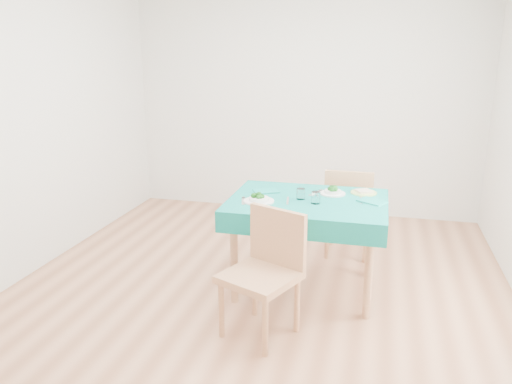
% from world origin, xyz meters
% --- Properties ---
extents(room_shell, '(4.02, 4.52, 2.73)m').
position_xyz_m(room_shell, '(0.00, 0.00, 1.35)').
color(room_shell, '#945B3D').
rests_on(room_shell, ground).
extents(table, '(1.20, 0.91, 0.76)m').
position_xyz_m(table, '(0.36, 0.20, 0.38)').
color(table, '#096B62').
rests_on(table, ground).
extents(chair_near, '(0.60, 0.62, 1.11)m').
position_xyz_m(chair_near, '(0.16, -0.55, 0.56)').
color(chair_near, '#A5734D').
rests_on(chair_near, ground).
extents(chair_far, '(0.44, 0.48, 1.07)m').
position_xyz_m(chair_far, '(0.64, 1.03, 0.53)').
color(chair_far, '#A5734D').
rests_on(chair_far, ground).
extents(bowl_near, '(0.23, 0.23, 0.07)m').
position_xyz_m(bowl_near, '(0.01, 0.05, 0.79)').
color(bowl_near, white).
rests_on(bowl_near, table).
extents(bowl_far, '(0.20, 0.20, 0.06)m').
position_xyz_m(bowl_far, '(0.54, 0.40, 0.79)').
color(bowl_far, white).
rests_on(bowl_far, table).
extents(fork_near, '(0.07, 0.19, 0.00)m').
position_xyz_m(fork_near, '(-0.11, 0.03, 0.76)').
color(fork_near, silver).
rests_on(fork_near, table).
extents(knife_near, '(0.05, 0.21, 0.00)m').
position_xyz_m(knife_near, '(0.22, 0.13, 0.76)').
color(knife_near, silver).
rests_on(knife_near, table).
extents(fork_far, '(0.10, 0.20, 0.00)m').
position_xyz_m(fork_far, '(0.40, 0.40, 0.76)').
color(fork_far, silver).
rests_on(fork_far, table).
extents(knife_far, '(0.03, 0.20, 0.00)m').
position_xyz_m(knife_far, '(0.77, 0.29, 0.76)').
color(knife_far, silver).
rests_on(knife_far, table).
extents(napkin_near, '(0.24, 0.22, 0.01)m').
position_xyz_m(napkin_near, '(0.00, 0.34, 0.76)').
color(napkin_near, '#0E776C').
rests_on(napkin_near, table).
extents(napkin_far, '(0.24, 0.22, 0.01)m').
position_xyz_m(napkin_far, '(0.85, 0.26, 0.76)').
color(napkin_far, '#0E776C').
rests_on(napkin_far, table).
extents(tumbler_center, '(0.07, 0.07, 0.08)m').
position_xyz_m(tumbler_center, '(0.31, 0.20, 0.80)').
color(tumbler_center, white).
rests_on(tumbler_center, table).
extents(tumbler_side, '(0.07, 0.07, 0.09)m').
position_xyz_m(tumbler_side, '(0.44, 0.12, 0.80)').
color(tumbler_side, white).
rests_on(tumbler_side, table).
extents(side_plate, '(0.21, 0.21, 0.01)m').
position_xyz_m(side_plate, '(0.78, 0.49, 0.76)').
color(side_plate, '#C1E06D').
rests_on(side_plate, table).
extents(bread_slice, '(0.15, 0.15, 0.02)m').
position_xyz_m(bread_slice, '(0.78, 0.49, 0.78)').
color(bread_slice, beige).
rests_on(bread_slice, side_plate).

